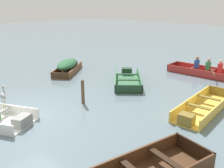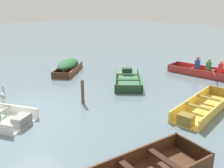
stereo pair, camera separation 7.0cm
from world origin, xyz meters
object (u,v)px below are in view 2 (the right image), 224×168
at_px(mooring_post, 83,92).
at_px(heron_on_dinghy, 3,95).
at_px(skiff_wooden_brown_mid_moored, 68,65).
at_px(rowboat_red_with_crew, 207,71).
at_px(skiff_green_far_moored, 128,79).
at_px(skiff_yellow_near_moored, 203,108).

bearing_deg(mooring_post, heron_on_dinghy, -102.95).
bearing_deg(skiff_wooden_brown_mid_moored, mooring_post, -29.46).
distance_m(rowboat_red_with_crew, mooring_post, 7.09).
distance_m(skiff_wooden_brown_mid_moored, heron_on_dinghy, 6.01).
bearing_deg(skiff_green_far_moored, rowboat_red_with_crew, 58.61).
height_order(skiff_green_far_moored, heron_on_dinghy, heron_on_dinghy).
height_order(skiff_yellow_near_moored, skiff_green_far_moored, skiff_yellow_near_moored).
relative_size(skiff_yellow_near_moored, skiff_green_far_moored, 1.15).
bearing_deg(heron_on_dinghy, rowboat_red_with_crew, 76.45).
height_order(skiff_wooden_brown_mid_moored, skiff_green_far_moored, skiff_wooden_brown_mid_moored).
relative_size(skiff_green_far_moored, rowboat_red_with_crew, 0.88).
bearing_deg(skiff_wooden_brown_mid_moored, skiff_yellow_near_moored, 1.19).
height_order(skiff_green_far_moored, mooring_post, mooring_post).
distance_m(skiff_green_far_moored, heron_on_dinghy, 5.91).
distance_m(skiff_yellow_near_moored, skiff_green_far_moored, 4.20).
bearing_deg(heron_on_dinghy, skiff_yellow_near_moored, 50.60).
xyz_separation_m(skiff_yellow_near_moored, skiff_green_far_moored, (-4.13, 0.77, -0.00)).
distance_m(skiff_yellow_near_moored, skiff_wooden_brown_mid_moored, 7.59).
distance_m(skiff_wooden_brown_mid_moored, skiff_green_far_moored, 3.60).
bearing_deg(rowboat_red_with_crew, mooring_post, -103.78).
bearing_deg(mooring_post, skiff_wooden_brown_mid_moored, 150.54).
relative_size(rowboat_red_with_crew, heron_on_dinghy, 4.16).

